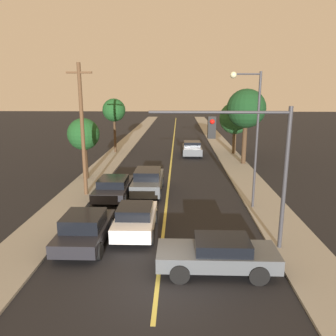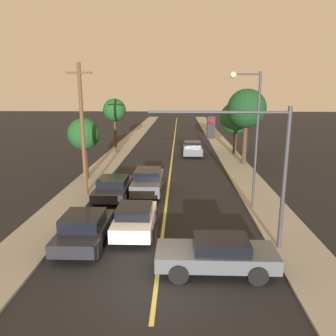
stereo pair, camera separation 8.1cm
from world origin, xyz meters
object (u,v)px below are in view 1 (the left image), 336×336
object	(u,v)px
tree_left_near	(114,111)
tree_right_far	(246,109)
car_far_oncoming	(192,149)
car_near_lane_second	(148,181)
tree_left_far	(84,135)
car_outer_lane_second	(114,187)
car_outer_lane_front	(85,229)
traffic_signal_mast	(253,153)
streetlamp_right	(251,124)
utility_pole_left	(82,129)
tree_right_near	(235,118)
car_near_lane_front	(136,219)
car_crossing_right	(218,254)

from	to	relation	value
tree_left_near	tree_right_far	xyz separation A→B (m)	(13.22, -5.39, 0.49)
car_far_oncoming	car_near_lane_second	bearing A→B (deg)	75.13
car_far_oncoming	tree_left_far	size ratio (longest dim) A/B	0.86
car_outer_lane_second	tree_left_far	size ratio (longest dim) A/B	0.99
car_near_lane_second	car_far_oncoming	xyz separation A→B (m)	(3.51, 13.23, -0.08)
car_outer_lane_front	car_near_lane_second	bearing A→B (deg)	75.06
traffic_signal_mast	streetlamp_right	bearing A→B (deg)	79.41
car_near_lane_second	traffic_signal_mast	bearing A→B (deg)	-57.38
car_near_lane_second	traffic_signal_mast	world-z (taller)	traffic_signal_mast
car_near_lane_second	car_far_oncoming	size ratio (longest dim) A/B	1.21
car_far_oncoming	utility_pole_left	distance (m)	16.42
car_outer_lane_front	tree_left_far	bearing A→B (deg)	105.53
car_outer_lane_second	tree_left_far	xyz separation A→B (m)	(-3.09, 4.41, 2.79)
tree_left_near	tree_right_near	world-z (taller)	tree_left_near
car_near_lane_front	tree_right_near	world-z (taller)	tree_right_near
tree_left_near	streetlamp_right	bearing A→B (deg)	-57.23
car_near_lane_front	car_near_lane_second	distance (m)	6.59
tree_right_near	tree_right_far	distance (m)	5.25
car_near_lane_second	tree_left_near	bearing A→B (deg)	109.15
car_far_oncoming	car_outer_lane_front	bearing A→B (deg)	75.11
car_near_lane_front	car_far_oncoming	size ratio (longest dim) A/B	0.97
car_near_lane_second	tree_left_near	xyz separation A→B (m)	(-5.00, 14.41, 3.86)
car_outer_lane_front	tree_right_far	distance (m)	20.34
car_outer_lane_front	car_crossing_right	size ratio (longest dim) A/B	0.90
car_crossing_right	streetlamp_right	distance (m)	8.66
car_far_oncoming	traffic_signal_mast	bearing A→B (deg)	94.45
car_near_lane_second	car_outer_lane_second	distance (m)	2.46
traffic_signal_mast	streetlamp_right	xyz separation A→B (m)	(0.97, 5.18, 0.68)
car_crossing_right	tree_right_near	distance (m)	24.74
traffic_signal_mast	car_outer_lane_front	bearing A→B (deg)	178.87
car_outer_lane_front	tree_right_near	bearing A→B (deg)	65.06
car_near_lane_front	traffic_signal_mast	bearing A→B (deg)	-16.11
car_near_lane_front	car_crossing_right	world-z (taller)	car_near_lane_front
tree_left_near	car_far_oncoming	bearing A→B (deg)	-7.86
streetlamp_right	utility_pole_left	bearing A→B (deg)	168.63
car_outer_lane_front	utility_pole_left	xyz separation A→B (m)	(-1.95, 7.08, 3.70)
streetlamp_right	utility_pole_left	size ratio (longest dim) A/B	0.92
car_outer_lane_second	tree_left_near	world-z (taller)	tree_left_near
tree_right_far	car_outer_lane_second	bearing A→B (deg)	-135.20
car_near_lane_front	tree_right_near	xyz separation A→B (m)	(8.13, 20.70, 3.18)
car_outer_lane_front	streetlamp_right	world-z (taller)	streetlamp_right
traffic_signal_mast	car_near_lane_second	bearing A→B (deg)	122.62
tree_left_far	tree_right_near	world-z (taller)	tree_right_near
car_crossing_right	car_near_lane_front	bearing A→B (deg)	46.70
car_near_lane_second	tree_left_far	size ratio (longest dim) A/B	1.04
streetlamp_right	tree_left_near	xyz separation A→B (m)	(-11.14, 17.31, -0.31)
tree_left_near	car_crossing_right	bearing A→B (deg)	-70.54
tree_left_near	tree_right_far	distance (m)	14.28
car_near_lane_front	tree_left_far	world-z (taller)	tree_left_far
car_crossing_right	traffic_signal_mast	bearing A→B (deg)	-38.94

